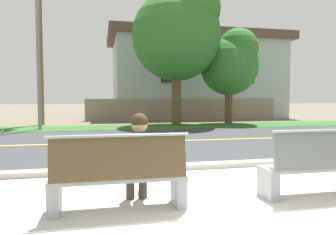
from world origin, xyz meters
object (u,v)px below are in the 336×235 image
streetlamp (39,42)px  seated_person_olive (139,156)px  shade_tree_far_left (180,29)px  shade_tree_left (231,62)px  bench_right (320,166)px  bench_left (119,177)px

streetlamp → seated_person_olive: bearing=-74.1°
shade_tree_far_left → shade_tree_left: (3.06, 0.27, -1.62)m
streetlamp → shade_tree_left: bearing=6.9°
bench_right → shade_tree_far_left: 13.24m
streetlamp → shade_tree_far_left: (6.85, 0.93, 1.09)m
seated_person_olive → streetlamp: (-3.21, 11.26, 3.31)m
bench_right → streetlamp: 13.31m
bench_left → shade_tree_left: 14.74m
bench_left → bench_right: 2.89m
shade_tree_far_left → shade_tree_left: shade_tree_far_left is taller
streetlamp → shade_tree_left: streetlamp is taller
streetlamp → bench_right: bearing=-63.0°
bench_right → streetlamp: (-5.83, 11.43, 3.53)m
seated_person_olive → shade_tree_far_left: size_ratio=0.16×
seated_person_olive → streetlamp: 12.17m
streetlamp → shade_tree_far_left: 6.99m
bench_left → streetlamp: streetlamp is taller
shade_tree_left → seated_person_olive: bearing=-118.3°
bench_left → bench_right: same height
seated_person_olive → shade_tree_far_left: shade_tree_far_left is taller
streetlamp → shade_tree_far_left: bearing=7.8°
bench_left → seated_person_olive: seated_person_olive is taller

